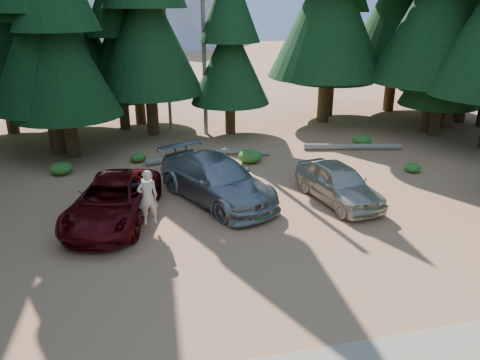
{
  "coord_description": "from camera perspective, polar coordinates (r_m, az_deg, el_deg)",
  "views": [
    {
      "loc": [
        -3.52,
        -12.87,
        7.58
      ],
      "look_at": [
        0.25,
        3.14,
        1.25
      ],
      "focal_mm": 35.0,
      "sensor_mm": 36.0,
      "label": 1
    }
  ],
  "objects": [
    {
      "name": "frisbee_player",
      "position": [
        16.2,
        -11.18,
        -2.06
      ],
      "size": [
        0.8,
        0.61,
        1.96
      ],
      "rotation": [
        0.0,
        0.0,
        3.36
      ],
      "color": "beige",
      "rests_on": "ground"
    },
    {
      "name": "shrub_center_right",
      "position": [
        21.94,
        -3.57,
        1.66
      ],
      "size": [
        1.14,
        1.14,
        0.63
      ],
      "primitive_type": "ellipsoid",
      "color": "#2E651E",
      "rests_on": "ground"
    },
    {
      "name": "ground",
      "position": [
        15.35,
        1.81,
        -8.56
      ],
      "size": [
        160.0,
        160.0,
        0.0
      ],
      "primitive_type": "plane",
      "color": "#B9764E",
      "rests_on": "ground"
    },
    {
      "name": "shrub_far_right",
      "position": [
        27.0,
        14.62,
        4.7
      ],
      "size": [
        1.07,
        1.07,
        0.59
      ],
      "primitive_type": "ellipsoid",
      "color": "#2E651E",
      "rests_on": "ground"
    },
    {
      "name": "snag_back",
      "position": [
        29.08,
        -8.95,
        15.71
      ],
      "size": [
        0.2,
        0.2,
        10.0
      ],
      "primitive_type": "cylinder",
      "color": "gray",
      "rests_on": "ground"
    },
    {
      "name": "shrub_far_left",
      "position": [
        23.28,
        -20.98,
        1.34
      ],
      "size": [
        1.04,
        1.04,
        0.57
      ],
      "primitive_type": "ellipsoid",
      "color": "#2E651E",
      "rests_on": "ground"
    },
    {
      "name": "forest_belt_north",
      "position": [
        29.1,
        -5.86,
        5.84
      ],
      "size": [
        36.0,
        7.0,
        22.0
      ],
      "primitive_type": null,
      "color": "black",
      "rests_on": "ground"
    },
    {
      "name": "shrub_center_left",
      "position": [
        21.43,
        -0.57,
        1.14
      ],
      "size": [
        1.03,
        1.03,
        0.57
      ],
      "primitive_type": "ellipsoid",
      "color": "#2E651E",
      "rests_on": "ground"
    },
    {
      "name": "log_right",
      "position": [
        26.13,
        13.51,
        3.97
      ],
      "size": [
        5.18,
        1.52,
        0.34
      ],
      "primitive_type": "cylinder",
      "rotation": [
        0.0,
        1.57,
        -0.23
      ],
      "color": "gray",
      "rests_on": "ground"
    },
    {
      "name": "shrub_left",
      "position": [
        24.03,
        -12.34,
        2.7
      ],
      "size": [
        0.79,
        0.79,
        0.43
      ],
      "primitive_type": "ellipsoid",
      "color": "#2E651E",
      "rests_on": "ground"
    },
    {
      "name": "silver_minivan_center",
      "position": [
        18.76,
        -2.9,
        0.09
      ],
      "size": [
        4.74,
        6.55,
        1.76
      ],
      "primitive_type": "imported",
      "rotation": [
        0.0,
        0.0,
        0.42
      ],
      "color": "#919398",
      "rests_on": "ground"
    },
    {
      "name": "silver_minivan_right",
      "position": [
        19.06,
        11.92,
        -0.36
      ],
      "size": [
        2.51,
        4.77,
        1.55
      ],
      "primitive_type": "imported",
      "rotation": [
        0.0,
        0.0,
        0.16
      ],
      "color": "beige",
      "rests_on": "ground"
    },
    {
      "name": "log_mid",
      "position": [
        24.58,
        -0.27,
        3.41
      ],
      "size": [
        3.18,
        1.41,
        0.27
      ],
      "primitive_type": "cylinder",
      "rotation": [
        0.0,
        1.57,
        -0.36
      ],
      "color": "gray",
      "rests_on": "ground"
    },
    {
      "name": "shrub_right",
      "position": [
        23.37,
        1.24,
        2.94
      ],
      "size": [
        1.17,
        1.17,
        0.64
      ],
      "primitive_type": "ellipsoid",
      "color": "#2E651E",
      "rests_on": "ground"
    },
    {
      "name": "shrub_edge_east",
      "position": [
        23.52,
        20.3,
        1.44
      ],
      "size": [
        0.77,
        0.77,
        0.42
      ],
      "primitive_type": "ellipsoid",
      "color": "#2E651E",
      "rests_on": "ground"
    },
    {
      "name": "log_left",
      "position": [
        23.92,
        -6.27,
        2.85
      ],
      "size": [
        4.45,
        1.37,
        0.32
      ],
      "primitive_type": "cylinder",
      "rotation": [
        0.0,
        1.57,
        0.24
      ],
      "color": "gray",
      "rests_on": "ground"
    },
    {
      "name": "red_pickup",
      "position": [
        17.62,
        -15.25,
        -2.45
      ],
      "size": [
        4.02,
        6.1,
        1.56
      ],
      "primitive_type": "imported",
      "rotation": [
        0.0,
        0.0,
        -0.28
      ],
      "color": "#54070A",
      "rests_on": "ground"
    },
    {
      "name": "snag_front",
      "position": [
        27.76,
        -4.48,
        17.72
      ],
      "size": [
        0.24,
        0.24,
        12.0
      ],
      "primitive_type": "cylinder",
      "color": "gray",
      "rests_on": "ground"
    }
  ]
}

